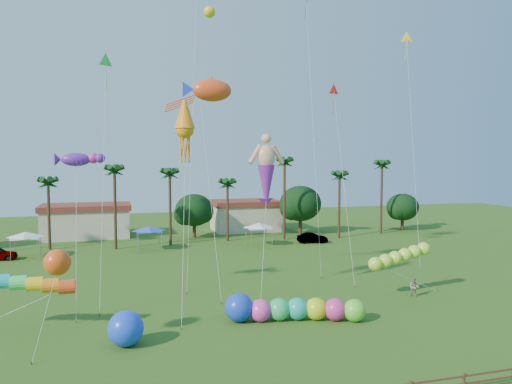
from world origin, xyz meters
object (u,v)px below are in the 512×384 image
object	(u,v)px
spectator_b	(414,287)
blue_ball	(126,329)
car_b	(312,238)
caterpillar_inflatable	(290,309)

from	to	relation	value
spectator_b	blue_ball	world-z (taller)	blue_ball
car_b	spectator_b	distance (m)	26.82
car_b	caterpillar_inflatable	size ratio (longest dim) A/B	0.41
car_b	spectator_b	bearing A→B (deg)	-173.40
blue_ball	caterpillar_inflatable	bearing A→B (deg)	8.11
car_b	spectator_b	world-z (taller)	spectator_b
blue_ball	spectator_b	bearing A→B (deg)	10.70
caterpillar_inflatable	spectator_b	bearing A→B (deg)	28.26
car_b	blue_ball	world-z (taller)	blue_ball
blue_ball	car_b	bearing A→B (deg)	50.69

